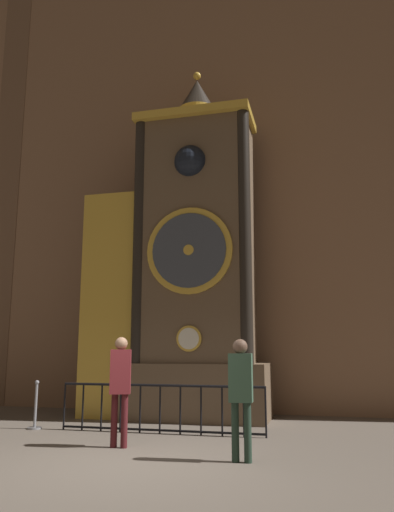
{
  "coord_description": "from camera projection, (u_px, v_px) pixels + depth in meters",
  "views": [
    {
      "loc": [
        2.74,
        -6.92,
        1.59
      ],
      "look_at": [
        -0.18,
        4.64,
        3.82
      ],
      "focal_mm": 35.0,
      "sensor_mm": 36.0,
      "label": 1
    }
  ],
  "objects": [
    {
      "name": "ground_plane",
      "position": [
        128.0,
        465.0,
        6.97
      ],
      "size": [
        28.0,
        28.0,
        0.0
      ],
      "primitive_type": "plane",
      "color": "brown"
    },
    {
      "name": "visitor_far",
      "position": [
        241.0,
        386.0,
        7.28
      ],
      "size": [
        0.35,
        0.24,
        1.73
      ],
      "rotation": [
        0.0,
        0.0,
        0.05
      ],
      "color": "#213427",
      "rests_on": "ground_plane"
    },
    {
      "name": "cathedral_back_wall",
      "position": [
        213.0,
        142.0,
        14.14
      ],
      "size": [
        24.0,
        0.32,
        14.74
      ],
      "color": "#846047",
      "rests_on": "ground_plane"
    },
    {
      "name": "railing_fence",
      "position": [
        160.0,
        406.0,
        9.62
      ],
      "size": [
        4.11,
        0.05,
        0.92
      ],
      "color": "black",
      "rests_on": "ground_plane"
    },
    {
      "name": "clock_tower",
      "position": [
        179.0,
        267.0,
        12.17
      ],
      "size": [
        4.43,
        1.83,
        8.71
      ],
      "color": "brown",
      "rests_on": "ground_plane"
    },
    {
      "name": "stanchion_post",
      "position": [
        35.0,
        413.0,
        10.12
      ],
      "size": [
        0.28,
        0.28,
        0.96
      ],
      "color": "gray",
      "rests_on": "ground_plane"
    },
    {
      "name": "visitor_near",
      "position": [
        120.0,
        380.0,
        8.35
      ],
      "size": [
        0.39,
        0.32,
        1.79
      ],
      "rotation": [
        0.0,
        0.0,
        0.34
      ],
      "color": "#461518",
      "rests_on": "ground_plane"
    }
  ]
}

